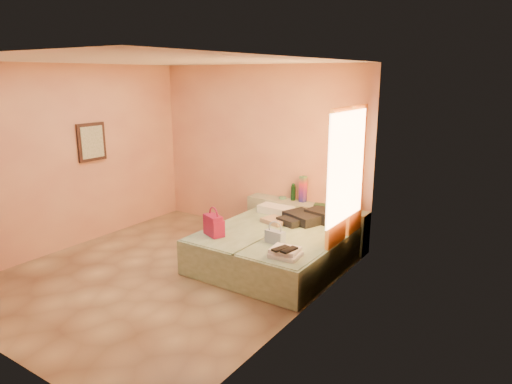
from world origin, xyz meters
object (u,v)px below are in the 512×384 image
bed_right (303,255)px  towel_stack (286,253)px  bed_left (249,242)px  headboard_ledge (305,223)px  flower_vase (355,203)px  water_bottle (293,192)px  blue_handbag (275,237)px  green_book (320,205)px  magenta_handbag (214,225)px

bed_right → towel_stack: (0.12, -0.70, 0.30)m
bed_left → bed_right: (0.90, 0.00, 0.00)m
headboard_ledge → flower_vase: flower_vase is taller
water_bottle → towel_stack: size_ratio=0.76×
bed_left → blue_handbag: 0.85m
headboard_ledge → water_bottle: water_bottle is taller
headboard_ledge → green_book: green_book is taller
bed_right → water_bottle: 1.47m
towel_stack → blue_handbag: bearing=137.3°
green_book → magenta_handbag: magenta_handbag is taller
headboard_ledge → magenta_handbag: magenta_handbag is taller
flower_vase → towel_stack: bearing=-95.3°
flower_vase → magenta_handbag: size_ratio=0.89×
magenta_handbag → towel_stack: bearing=16.9°
bed_left → magenta_handbag: 0.72m
bed_right → blue_handbag: blue_handbag is taller
bed_left → green_book: 1.30m
bed_right → green_book: size_ratio=10.38×
headboard_ledge → magenta_handbag: size_ratio=6.67×
bed_left → water_bottle: size_ratio=7.54×
bed_left → towel_stack: size_ratio=5.71×
water_bottle → blue_handbag: bearing=-69.1°
headboard_ledge → green_book: 0.43m
blue_handbag → bed_left: bearing=156.6°
headboard_ledge → water_bottle: (-0.27, 0.07, 0.46)m
bed_right → water_bottle: bearing=125.3°
bed_left → towel_stack: (1.02, -0.70, 0.30)m
flower_vase → magenta_handbag: (-1.36, -1.64, -0.14)m
bed_left → water_bottle: bearing=84.5°
bed_right → flower_vase: bearing=74.8°
green_book → towel_stack: bearing=-91.1°
water_bottle → magenta_handbag: 1.73m
bed_left → flower_vase: (1.19, 1.06, 0.54)m
flower_vase → blue_handbag: flower_vase is taller
blue_handbag → green_book: bearing=97.7°
water_bottle → green_book: size_ratio=1.38×
towel_stack → water_bottle: bearing=116.8°
bed_left → water_bottle: (0.11, 1.12, 0.53)m
bed_left → blue_handbag: blue_handbag is taller
bed_right → blue_handbag: 0.55m
bed_right → water_bottle: water_bottle is taller
bed_left → blue_handbag: bearing=-29.1°
green_book → flower_vase: 0.57m
headboard_ledge → bed_right: bearing=-63.4°
headboard_ledge → bed_left: 1.12m
green_book → towel_stack: green_book is taller
water_bottle → bed_left: bearing=-95.5°
bed_left → magenta_handbag: bearing=-106.8°
towel_stack → flower_vase: bearing=84.7°
towel_stack → magenta_handbag: bearing=174.4°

